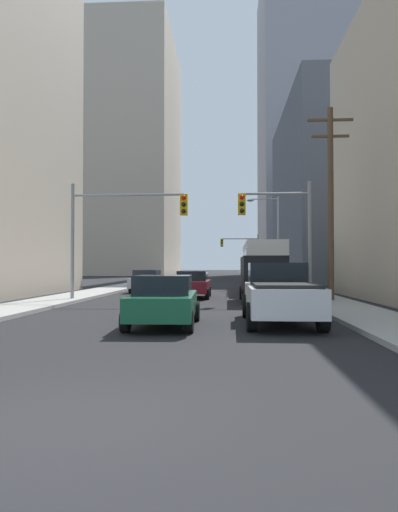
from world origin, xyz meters
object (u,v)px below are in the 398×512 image
object	(u,v)px
cargo_van_black	(262,276)
sedan_silver	(147,281)
pickup_truck_white	(279,294)
traffic_signal_near_right	(278,221)
traffic_signal_near_left	(124,220)
sedan_green	(164,300)
city_bus	(262,264)
sedan_maroon	(193,284)
traffic_signal_far_right	(241,249)

from	to	relation	value
cargo_van_black	sedan_silver	size ratio (longest dim) A/B	1.22
pickup_truck_white	traffic_signal_near_right	distance (m)	9.09
traffic_signal_near_left	traffic_signal_near_right	world-z (taller)	same
pickup_truck_white	sedan_silver	xyz separation A→B (m)	(-7.10, 16.87, -0.16)
cargo_van_black	sedan_green	world-z (taller)	cargo_van_black
cargo_van_black	sedan_green	xyz separation A→B (m)	(-3.62, -9.51, -0.52)
sedan_silver	sedan_green	bearing A→B (deg)	-78.63
city_bus	cargo_van_black	bearing A→B (deg)	-94.27
pickup_truck_white	cargo_van_black	distance (m)	8.55
sedan_silver	traffic_signal_near_right	bearing A→B (deg)	-46.27
sedan_maroon	sedan_silver	bearing A→B (deg)	122.66
sedan_silver	traffic_signal_far_right	distance (m)	31.12
sedan_green	traffic_signal_near_left	bearing A→B (deg)	109.54
sedan_maroon	city_bus	bearing A→B (deg)	60.04
cargo_van_black	city_bus	bearing A→B (deg)	85.73
pickup_truck_white	traffic_signal_near_right	bearing A→B (deg)	83.84
sedan_green	cargo_van_black	bearing A→B (deg)	69.17
sedan_silver	traffic_signal_far_right	xyz separation A→B (m)	(7.36, 30.05, 3.33)
city_bus	sedan_green	world-z (taller)	city_bus
sedan_maroon	traffic_signal_far_right	xyz separation A→B (m)	(3.82, 35.57, 3.33)
traffic_signal_near_left	sedan_maroon	bearing A→B (deg)	40.77
pickup_truck_white	traffic_signal_near_right	xyz separation A→B (m)	(0.92, 8.50, 3.10)
pickup_truck_white	traffic_signal_near_left	size ratio (longest dim) A/B	0.90
pickup_truck_white	sedan_green	distance (m)	3.65
sedan_maroon	sedan_silver	xyz separation A→B (m)	(-3.54, 5.52, 0.00)
cargo_van_black	traffic_signal_near_right	size ratio (longest dim) A/B	0.87
city_bus	traffic_signal_far_right	size ratio (longest dim) A/B	1.92
pickup_truck_white	traffic_signal_near_left	distance (m)	11.39
cargo_van_black	traffic_signal_near_right	bearing A→B (deg)	-3.47
sedan_maroon	traffic_signal_far_right	distance (m)	35.93
traffic_signal_far_right	traffic_signal_near_left	bearing A→B (deg)	-100.51
sedan_silver	traffic_signal_near_left	xyz separation A→B (m)	(0.23, -8.38, 3.37)
traffic_signal_near_right	traffic_signal_far_right	xyz separation A→B (m)	(-0.66, 38.43, 0.07)
sedan_green	sedan_silver	xyz separation A→B (m)	(-3.59, 17.84, 0.00)
sedan_silver	traffic_signal_near_left	distance (m)	9.03
sedan_maroon	traffic_signal_near_right	size ratio (longest dim) A/B	0.71
pickup_truck_white	traffic_signal_near_right	world-z (taller)	traffic_signal_near_right
city_bus	sedan_maroon	xyz separation A→B (m)	(-4.45, -7.73, -1.16)
traffic_signal_near_right	cargo_van_black	bearing A→B (deg)	176.53
city_bus	traffic_signal_near_left	xyz separation A→B (m)	(-7.77, -10.58, 2.21)
cargo_van_black	traffic_signal_near_right	distance (m)	2.86
cargo_van_black	traffic_signal_near_left	xyz separation A→B (m)	(-6.98, -0.05, 2.85)
city_bus	sedan_silver	world-z (taller)	city_bus
sedan_green	traffic_signal_near_left	world-z (taller)	traffic_signal_near_left
traffic_signal_near_right	pickup_truck_white	bearing A→B (deg)	-96.16
sedan_maroon	traffic_signal_far_right	bearing A→B (deg)	83.87
pickup_truck_white	sedan_silver	world-z (taller)	pickup_truck_white
sedan_maroon	traffic_signal_near_left	bearing A→B (deg)	-139.23
city_bus	sedan_green	bearing A→B (deg)	-102.40
city_bus	sedan_green	size ratio (longest dim) A/B	2.71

